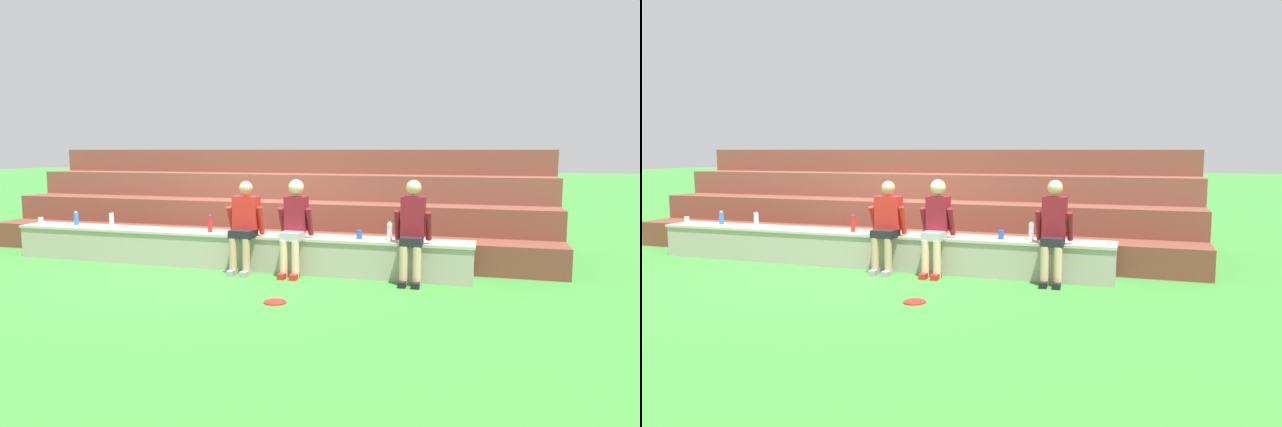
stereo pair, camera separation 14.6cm
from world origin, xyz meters
The scene contains 13 objects.
ground_plane centered at (0.00, 0.00, 0.00)m, with size 80.00×80.00×0.00m, color #388433.
stone_seating_wall centered at (0.00, 0.26, 0.29)m, with size 7.48×0.56×0.54m.
brick_bleachers centered at (0.00, 2.40, 0.68)m, with size 10.05×2.78×1.82m.
person_far_left centered at (0.44, -0.04, 0.74)m, with size 0.56×0.52×1.36m.
person_left_of_center centered at (1.20, 0.00, 0.76)m, with size 0.50×0.57×1.39m.
person_center centered at (2.91, -0.03, 0.76)m, with size 0.50×0.49×1.42m.
water_bottle_near_left centered at (-2.14, 0.32, 0.66)m, with size 0.07×0.07×0.25m.
water_bottle_near_right centered at (-2.85, 0.32, 0.65)m, with size 0.08×0.08×0.23m.
water_bottle_center_gap centered at (2.56, 0.22, 0.67)m, with size 0.07×0.07×0.27m.
water_bottle_mid_right centered at (-0.26, 0.22, 0.68)m, with size 0.07×0.07×0.28m.
plastic_cup_right_end centered at (2.12, 0.23, 0.61)m, with size 0.08×0.08×0.13m, color blue.
plastic_cup_left_end centered at (-3.55, 0.27, 0.60)m, with size 0.08×0.08×0.11m, color white.
frisbee centered at (1.46, -1.46, 0.01)m, with size 0.28×0.28×0.02m, color red.
Camera 1 is at (3.82, -7.51, 1.82)m, focal length 31.16 mm.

